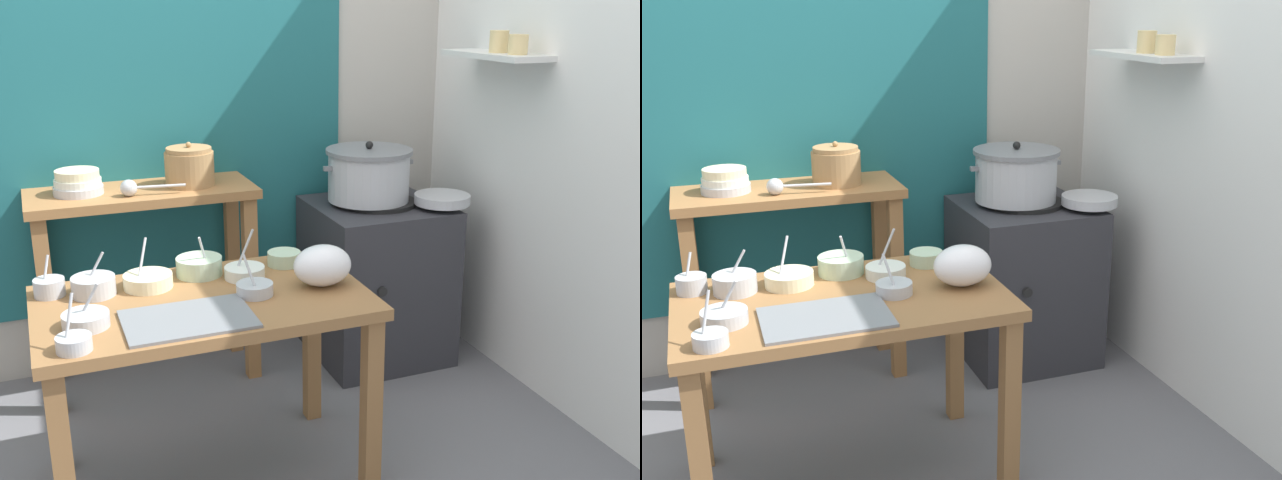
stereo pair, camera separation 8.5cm
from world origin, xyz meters
TOP-DOWN VIEW (x-y plane):
  - ground_plane at (0.00, 0.00)m, footprint 9.00×9.00m
  - wall_back at (0.08, 1.10)m, footprint 4.40×0.12m
  - wall_right at (1.40, 0.20)m, footprint 0.30×3.20m
  - prep_table at (-0.15, -0.03)m, footprint 1.10×0.66m
  - back_shelf_table at (-0.20, 0.83)m, footprint 0.96×0.40m
  - stove_block at (0.86, 0.70)m, footprint 0.60×0.61m
  - steamer_pot at (0.82, 0.72)m, footprint 0.45×0.40m
  - clay_pot at (0.01, 0.83)m, footprint 0.21×0.21m
  - bowl_stack_enamel at (-0.46, 0.84)m, footprint 0.20×0.20m
  - ladle at (-0.26, 0.73)m, footprint 0.27×0.07m
  - serving_tray at (-0.24, -0.20)m, footprint 0.40×0.28m
  - plastic_bag at (0.27, -0.07)m, footprint 0.21×0.17m
  - wide_pan at (1.11, 0.53)m, footprint 0.26×0.26m
  - prep_bowl_0 at (-0.11, 0.19)m, footprint 0.17×0.17m
  - prep_bowl_1 at (-0.48, 0.13)m, footprint 0.15×0.15m
  - prep_bowl_2 at (0.04, 0.10)m, footprint 0.15×0.15m
  - prep_bowl_3 at (-0.53, -0.13)m, footprint 0.14×0.14m
  - prep_bowl_4 at (-0.30, 0.13)m, footprint 0.17×0.17m
  - prep_bowl_5 at (0.21, 0.17)m, footprint 0.13×0.13m
  - prep_bowl_6 at (0.02, -0.08)m, footprint 0.13×0.13m
  - prep_bowl_7 at (-0.62, 0.17)m, footprint 0.10×0.10m
  - prep_bowl_8 at (-0.58, -0.29)m, footprint 0.10×0.10m

SIDE VIEW (x-z plane):
  - ground_plane at x=0.00m, z-range 0.00..0.00m
  - stove_block at x=0.86m, z-range -0.01..0.77m
  - prep_table at x=-0.15m, z-range 0.25..0.97m
  - back_shelf_table at x=-0.20m, z-range 0.23..1.13m
  - serving_tray at x=-0.24m, z-range 0.72..0.73m
  - prep_bowl_6 at x=0.02m, z-range 0.67..0.82m
  - prep_bowl_2 at x=0.04m, z-range 0.66..0.83m
  - prep_bowl_3 at x=-0.53m, z-range 0.67..0.82m
  - prep_bowl_8 at x=-0.58m, z-range 0.66..0.83m
  - prep_bowl_4 at x=-0.30m, z-range 0.66..0.83m
  - prep_bowl_5 at x=0.21m, z-range 0.72..0.77m
  - prep_bowl_7 at x=-0.62m, z-range 0.68..0.82m
  - prep_bowl_1 at x=-0.48m, z-range 0.68..0.83m
  - prep_bowl_0 at x=-0.11m, z-range 0.68..0.83m
  - plastic_bag at x=0.27m, z-range 0.72..0.86m
  - wide_pan at x=1.11m, z-range 0.78..0.82m
  - steamer_pot at x=0.82m, z-range 0.76..1.04m
  - ladle at x=-0.26m, z-range 0.90..0.97m
  - bowl_stack_enamel at x=-0.46m, z-range 0.90..1.00m
  - clay_pot at x=0.01m, z-range 0.89..1.08m
  - wall_right at x=1.40m, z-range 0.00..2.60m
  - wall_back at x=0.08m, z-range 0.00..2.60m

